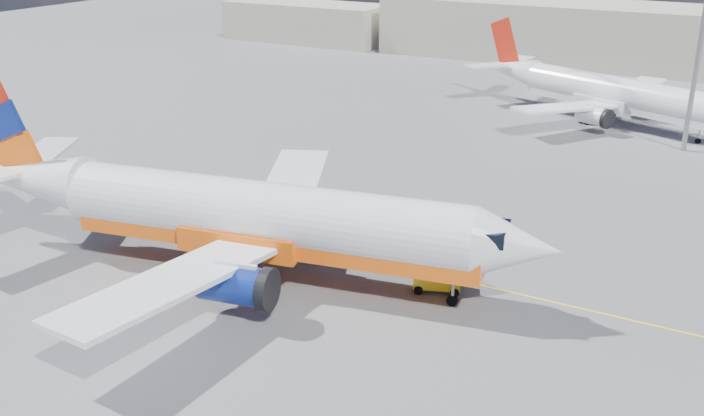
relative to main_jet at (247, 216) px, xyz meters
The scene contains 8 objects.
ground 4.85m from the main_jet, 45.09° to the left, with size 240.00×240.00×0.00m, color #57575C.
taxi_line 6.77m from the main_jet, 66.97° to the left, with size 70.00×0.15×0.01m, color yellow.
terminal_main 77.57m from the main_jet, 84.66° to the left, with size 70.00×14.00×8.00m, color beige.
terminal_annex 85.68m from the main_jet, 119.95° to the left, with size 26.00×10.00×6.00m, color beige.
main_jet is the anchor object (origin of this frame).
second_jet 46.82m from the main_jet, 77.21° to the left, with size 29.55×22.34×9.03m.
gse_tug 11.26m from the main_jet, 18.43° to the left, with size 2.93×2.40×1.85m.
traffic_cone 5.22m from the main_jet, 82.19° to the left, with size 0.34×0.34×0.48m.
Camera 1 is at (23.34, -35.66, 20.22)m, focal length 40.00 mm.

